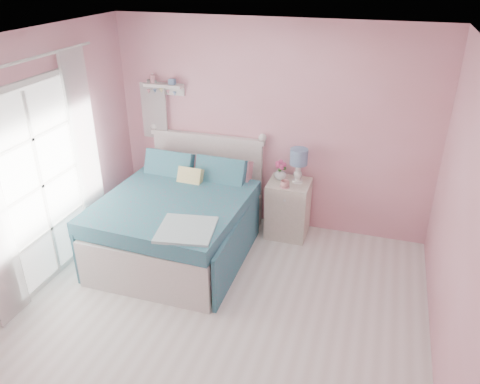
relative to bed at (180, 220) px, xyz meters
The scene contains 12 objects.
floor 1.56m from the bed, 56.40° to the right, with size 4.50×4.50×0.00m, color silver.
room_shell 1.92m from the bed, 56.40° to the right, with size 4.50×4.50×4.50m.
bed is the anchor object (origin of this frame).
nightstand 1.36m from the bed, 32.45° to the left, with size 0.50×0.50×0.73m.
table_lamp 1.59m from the bed, 32.25° to the left, with size 0.21×0.21×0.43m.
vase 1.35m from the bed, 37.78° to the left, with size 0.15×0.15×0.16m, color white.
teacup 1.32m from the bed, 27.42° to the left, with size 0.11×0.11×0.09m, color pink.
roses 1.39m from the bed, 37.70° to the left, with size 0.14×0.11×0.12m.
wall_shelf 1.72m from the bed, 120.52° to the left, with size 0.50×0.15×0.25m.
hanging_dress 1.54m from the bed, 127.74° to the left, with size 0.34×0.03×0.72m, color white.
french_door 1.57m from the bed, 143.14° to the right, with size 0.04×1.32×2.16m.
curtain_far 1.34m from the bed, behind, with size 0.04×0.40×2.32m, color white.
Camera 1 is at (1.29, -3.11, 3.19)m, focal length 35.00 mm.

